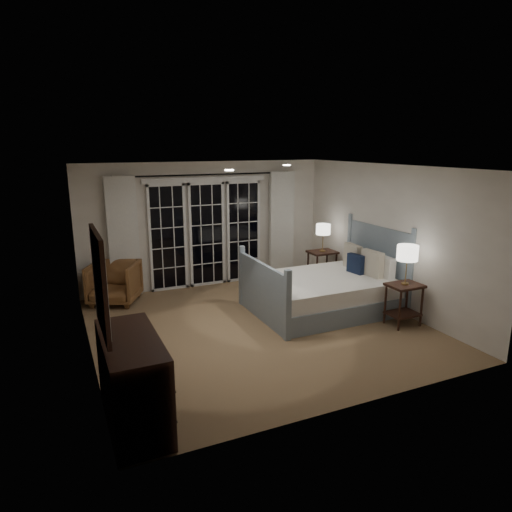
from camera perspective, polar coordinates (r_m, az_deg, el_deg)
name	(u,v)px	position (r m, az deg, el deg)	size (l,w,h in m)	color
floor	(258,326)	(7.35, 0.20, -8.80)	(5.00, 5.00, 0.00)	olive
ceiling	(258,167)	(6.79, 0.22, 11.05)	(5.00, 5.00, 0.00)	silver
wall_left	(84,268)	(6.38, -20.68, -1.42)	(0.02, 5.00, 2.50)	white
wall_right	(388,237)	(8.30, 16.12, 2.31)	(0.02, 5.00, 2.50)	white
wall_back	(206,225)	(9.25, -6.26, 3.92)	(5.00, 0.02, 2.50)	white
wall_front	(357,300)	(4.89, 12.53, -5.35)	(5.00, 0.02, 2.50)	white
french_doors	(207,233)	(9.25, -6.15, 2.91)	(2.50, 0.04, 2.20)	black
curtain_rod	(206,175)	(9.04, -6.22, 10.08)	(0.03, 0.03, 3.50)	black
curtain_left	(123,237)	(8.79, -16.26, 2.26)	(0.55, 0.10, 2.25)	white
curtain_right	(281,225)	(9.80, 3.20, 3.94)	(0.55, 0.10, 2.25)	white
downlight_a	(287,165)	(7.69, 3.85, 11.27)	(0.12, 0.12, 0.01)	white
downlight_b	(229,170)	(6.19, -3.35, 10.66)	(0.12, 0.12, 0.01)	white
bed	(326,290)	(8.06, 8.73, -4.28)	(2.39, 1.72, 1.40)	gray
nightstand_left	(404,298)	(7.64, 18.00, -5.02)	(0.52, 0.42, 0.68)	#311A10
nightstand_right	(322,262)	(9.45, 8.26, -0.79)	(0.54, 0.43, 0.70)	#311A10
lamp_left	(408,253)	(7.44, 18.41, 0.33)	(0.33, 0.33, 0.63)	#A88543
lamp_right	(323,230)	(9.30, 8.40, 3.28)	(0.29, 0.29, 0.56)	#A88543
armchair	(114,283)	(8.67, -17.29, -3.21)	(0.81, 0.84, 0.76)	brown
dresser	(133,381)	(5.00, -15.14, -14.82)	(0.57, 1.33, 0.94)	#311A10
mirror	(100,283)	(4.57, -18.91, -3.21)	(0.05, 0.85, 1.00)	#311A10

